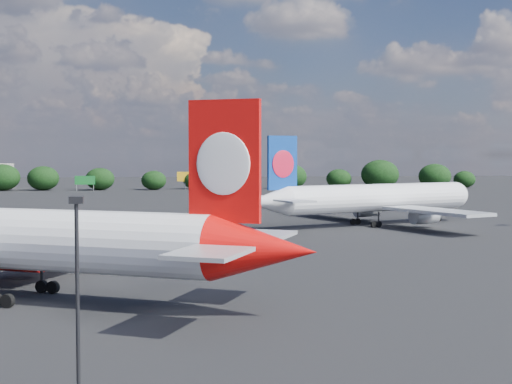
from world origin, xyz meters
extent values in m
plane|color=black|center=(0.00, 60.00, 0.00)|extent=(500.00, 500.00, 0.00)
cone|color=red|center=(15.68, 4.47, 4.57)|extent=(8.55, 7.20, 4.57)
cube|color=red|center=(13.19, 5.61, 10.41)|extent=(4.75, 2.51, 8.22)
ellipsoid|color=white|center=(13.07, 5.36, 10.25)|extent=(3.56, 1.77, 4.20)
ellipsoid|color=white|center=(13.30, 5.86, 10.25)|extent=(3.56, 1.77, 4.20)
cube|color=#A6A9AF|center=(11.92, 0.67, 4.93)|extent=(6.02, 6.70, 0.27)
cube|color=#A6A9AF|center=(16.12, 9.79, 4.93)|extent=(6.02, 6.70, 0.27)
cube|color=#A6A9AF|center=(-0.10, 24.79, 3.11)|extent=(13.03, 19.07, 0.50)
cylinder|color=red|center=(-3.67, 21.41, 1.92)|extent=(5.18, 4.15, 2.47)
cube|color=#A6A9AF|center=(-3.67, 21.41, 2.56)|extent=(1.94, 1.09, 1.10)
cylinder|color=black|center=(-1.98, 9.57, 0.50)|extent=(1.08, 0.79, 1.00)
cylinder|color=black|center=(-0.60, 14.97, 1.37)|extent=(0.34, 0.34, 2.28)
cylinder|color=black|center=(-0.60, 14.97, 0.50)|extent=(1.08, 0.79, 1.00)
cylinder|color=black|center=(0.31, 14.55, 0.50)|extent=(1.08, 0.79, 1.00)
cylinder|color=white|center=(40.34, 64.38, 4.25)|extent=(31.41, 16.49, 4.25)
sphere|color=white|center=(55.22, 70.67, 4.25)|extent=(5.57, 5.57, 4.25)
cone|color=white|center=(22.33, 56.76, 4.25)|extent=(7.92, 6.56, 4.25)
cube|color=#0D3992|center=(24.68, 57.76, 9.69)|extent=(4.47, 2.21, 7.65)
ellipsoid|color=red|center=(24.78, 57.52, 9.54)|extent=(3.36, 1.55, 3.91)
ellipsoid|color=red|center=(24.58, 57.99, 9.54)|extent=(3.36, 1.55, 3.91)
cube|color=#A6A9AF|center=(25.72, 53.12, 4.59)|extent=(5.51, 6.19, 0.26)
cube|color=#A6A9AF|center=(22.08, 61.73, 4.59)|extent=(5.51, 6.19, 0.26)
cube|color=#A6A9AF|center=(46.21, 54.86, 2.89)|extent=(11.71, 17.81, 0.47)
cube|color=#A6A9AF|center=(37.61, 75.22, 2.89)|extent=(11.71, 17.81, 0.47)
cylinder|color=#A6A9AF|center=(46.12, 59.44, 1.79)|extent=(4.81, 3.77, 2.30)
cube|color=#A6A9AF|center=(46.12, 59.44, 2.38)|extent=(1.82, 0.96, 1.02)
cylinder|color=#A6A9AF|center=(40.83, 71.97, 1.79)|extent=(4.81, 3.77, 2.30)
cube|color=#A6A9AF|center=(40.83, 71.97, 2.38)|extent=(1.82, 0.96, 1.02)
cylinder|color=black|center=(39.77, 61.37, 1.28)|extent=(0.31, 0.31, 2.13)
cylinder|color=black|center=(39.77, 61.37, 0.47)|extent=(1.01, 0.72, 0.94)
cylinder|color=black|center=(38.91, 61.00, 0.47)|extent=(1.01, 0.72, 0.94)
cylinder|color=black|center=(37.78, 66.06, 1.28)|extent=(0.31, 0.31, 2.13)
cylinder|color=black|center=(37.78, 66.06, 0.47)|extent=(1.01, 0.72, 0.94)
cylinder|color=black|center=(36.92, 65.70, 0.47)|extent=(1.01, 0.72, 0.94)
cylinder|color=black|center=(52.09, 69.34, 1.23)|extent=(0.27, 0.27, 2.13)
cylinder|color=black|center=(52.09, 69.34, 0.38)|extent=(0.82, 0.57, 0.77)
cylinder|color=black|center=(6.15, -13.53, 4.46)|extent=(0.16, 0.16, 8.92)
cube|color=black|center=(6.15, -13.53, 9.07)|extent=(0.55, 0.30, 0.28)
cube|color=#146725|center=(-18.00, 176.00, 3.20)|extent=(6.00, 0.30, 2.60)
cylinder|color=gray|center=(-20.50, 176.00, 1.00)|extent=(0.20, 0.20, 2.00)
cylinder|color=gray|center=(-15.50, 176.00, 1.00)|extent=(0.20, 0.20, 2.00)
cube|color=gold|center=(12.00, 182.00, 4.00)|extent=(5.00, 0.30, 3.00)
cylinder|color=gray|center=(12.00, 182.00, 1.25)|extent=(0.30, 0.30, 2.50)
ellipsoid|color=black|center=(-42.90, 179.98, 4.01)|extent=(10.43, 8.82, 8.02)
ellipsoid|color=black|center=(-30.95, 179.96, 3.70)|extent=(9.62, 8.14, 7.40)
ellipsoid|color=black|center=(-14.00, 179.95, 3.42)|extent=(8.88, 7.52, 6.83)
ellipsoid|color=black|center=(2.39, 179.25, 2.96)|extent=(7.70, 6.52, 5.93)
ellipsoid|color=black|center=(15.05, 183.33, 2.88)|extent=(7.48, 6.33, 5.75)
ellipsoid|color=black|center=(28.42, 176.03, 2.88)|extent=(7.49, 6.34, 5.76)
ellipsoid|color=black|center=(45.16, 180.05, 3.96)|extent=(10.29, 8.71, 7.92)
ellipsoid|color=black|center=(60.87, 180.91, 3.14)|extent=(8.17, 6.91, 6.29)
ellipsoid|color=black|center=(73.22, 177.16, 4.63)|extent=(12.04, 10.18, 9.26)
ellipsoid|color=black|center=(90.95, 176.62, 3.99)|extent=(10.39, 8.79, 7.99)
ellipsoid|color=black|center=(103.30, 182.75, 2.77)|extent=(7.20, 6.09, 5.54)
camera|label=1|loc=(10.17, -41.95, 10.84)|focal=50.00mm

